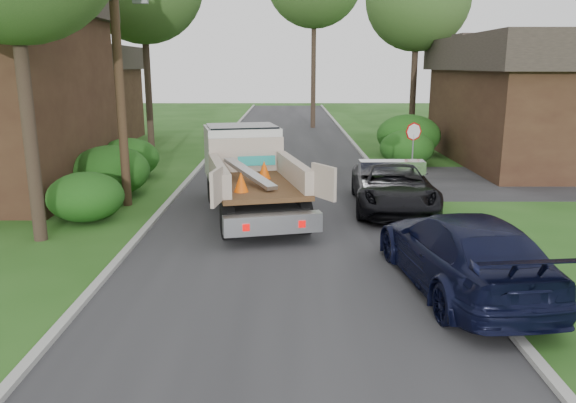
{
  "coord_description": "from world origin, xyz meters",
  "views": [
    {
      "loc": [
        0.08,
        -13.9,
        4.71
      ],
      "look_at": [
        0.07,
        0.58,
        1.2
      ],
      "focal_mm": 35.0,
      "sensor_mm": 36.0,
      "label": 1
    }
  ],
  "objects_px": {
    "stop_sign": "(413,139)",
    "house_left_far": "(73,93)",
    "flatbed_truck": "(248,165)",
    "utility_pole": "(118,51)",
    "black_pickup": "(393,186)",
    "house_right": "(552,98)",
    "navy_suv": "(462,252)"
  },
  "relations": [
    {
      "from": "utility_pole",
      "to": "house_left_far",
      "type": "relative_size",
      "value": 1.32
    },
    {
      "from": "utility_pole",
      "to": "house_right",
      "type": "xyz_separation_m",
      "value": [
        18.48,
        9.02,
        -2.01
      ]
    },
    {
      "from": "house_right",
      "to": "navy_suv",
      "type": "height_order",
      "value": "house_right"
    },
    {
      "from": "house_left_far",
      "to": "stop_sign",
      "type": "bearing_deg",
      "value": -34.81
    },
    {
      "from": "stop_sign",
      "to": "flatbed_truck",
      "type": "distance_m",
      "value": 7.79
    },
    {
      "from": "utility_pole",
      "to": "flatbed_truck",
      "type": "bearing_deg",
      "value": -3.93
    },
    {
      "from": "utility_pole",
      "to": "navy_suv",
      "type": "relative_size",
      "value": 1.73
    },
    {
      "from": "stop_sign",
      "to": "house_left_far",
      "type": "xyz_separation_m",
      "value": [
        -18.7,
        13.0,
        1.27
      ]
    },
    {
      "from": "stop_sign",
      "to": "utility_pole",
      "type": "height_order",
      "value": "utility_pole"
    },
    {
      "from": "utility_pole",
      "to": "black_pickup",
      "type": "relative_size",
      "value": 1.79
    },
    {
      "from": "black_pickup",
      "to": "navy_suv",
      "type": "bearing_deg",
      "value": -84.39
    },
    {
      "from": "flatbed_truck",
      "to": "navy_suv",
      "type": "distance_m",
      "value": 8.83
    },
    {
      "from": "flatbed_truck",
      "to": "navy_suv",
      "type": "xyz_separation_m",
      "value": [
        5.09,
        -7.19,
        -0.61
      ]
    },
    {
      "from": "stop_sign",
      "to": "house_right",
      "type": "height_order",
      "value": "house_right"
    },
    {
      "from": "stop_sign",
      "to": "house_left_far",
      "type": "relative_size",
      "value": 0.33
    },
    {
      "from": "stop_sign",
      "to": "utility_pole",
      "type": "relative_size",
      "value": 0.25
    },
    {
      "from": "flatbed_truck",
      "to": "black_pickup",
      "type": "xyz_separation_m",
      "value": [
        4.89,
        -0.19,
        -0.68
      ]
    },
    {
      "from": "navy_suv",
      "to": "house_right",
      "type": "bearing_deg",
      "value": -125.44
    },
    {
      "from": "stop_sign",
      "to": "flatbed_truck",
      "type": "height_order",
      "value": "flatbed_truck"
    },
    {
      "from": "house_left_far",
      "to": "black_pickup",
      "type": "height_order",
      "value": "house_left_far"
    },
    {
      "from": "house_left_far",
      "to": "navy_suv",
      "type": "height_order",
      "value": "house_left_far"
    },
    {
      "from": "house_left_far",
      "to": "flatbed_truck",
      "type": "height_order",
      "value": "house_left_far"
    },
    {
      "from": "house_right",
      "to": "flatbed_truck",
      "type": "relative_size",
      "value": 1.73
    },
    {
      "from": "house_right",
      "to": "flatbed_truck",
      "type": "height_order",
      "value": "house_right"
    },
    {
      "from": "utility_pole",
      "to": "flatbed_truck",
      "type": "distance_m",
      "value": 5.61
    },
    {
      "from": "navy_suv",
      "to": "black_pickup",
      "type": "bearing_deg",
      "value": -94.66
    },
    {
      "from": "house_left_far",
      "to": "black_pickup",
      "type": "bearing_deg",
      "value": -45.66
    },
    {
      "from": "utility_pole",
      "to": "house_left_far",
      "type": "distance_m",
      "value": 18.93
    },
    {
      "from": "stop_sign",
      "to": "black_pickup",
      "type": "xyz_separation_m",
      "value": [
        -1.6,
        -4.5,
        -1.0
      ]
    },
    {
      "from": "utility_pole",
      "to": "flatbed_truck",
      "type": "xyz_separation_m",
      "value": [
        4.19,
        -0.29,
        -3.72
      ]
    },
    {
      "from": "black_pickup",
      "to": "house_right",
      "type": "bearing_deg",
      "value": 49.28
    },
    {
      "from": "utility_pole",
      "to": "house_left_far",
      "type": "height_order",
      "value": "utility_pole"
    }
  ]
}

